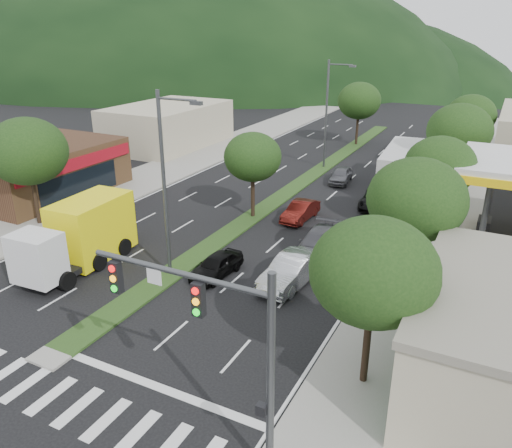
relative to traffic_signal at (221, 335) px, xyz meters
The scene contains 30 objects.
ground 10.27m from the traffic_signal, behind, with size 160.00×160.00×0.00m, color black.
sidewalk_right 27.15m from the traffic_signal, 82.55° to the left, with size 5.00×90.00×0.15m, color gray.
sidewalk_left 34.79m from the traffic_signal, 129.70° to the left, with size 6.00×90.00×0.15m, color gray.
median 31.23m from the traffic_signal, 107.00° to the left, with size 1.60×56.00×0.12m, color #213814.
crosswalk 10.16m from the traffic_signal, behind, with size 19.00×2.20×0.01m, color silver.
traffic_signal is the anchor object (origin of this frame).
shop_left 32.19m from the traffic_signal, 148.97° to the left, with size 10.15×12.00×4.00m.
bldg_left_far 45.32m from the traffic_signal, 128.26° to the left, with size 9.00×14.00×4.60m, color #B4A98F.
hill_far 142.79m from the traffic_signal, 128.60° to the left, with size 176.00×132.00×82.00m, color black.
tree_r_a 6.29m from the traffic_signal, 61.80° to the left, with size 4.60×4.60×6.63m.
tree_r_b 13.87m from the traffic_signal, 77.63° to the left, with size 4.80×4.80×6.94m.
tree_r_c 21.74m from the traffic_signal, 82.15° to the left, with size 4.40×4.40×6.48m.
tree_r_d 31.68m from the traffic_signal, 84.62° to the left, with size 5.00×5.00×7.17m.
tree_r_e 41.65m from the traffic_signal, 85.91° to the left, with size 4.60×4.60×6.71m.
tree_med_near 21.53m from the traffic_signal, 114.80° to the left, with size 4.00×4.00×6.02m.
tree_med_far 46.43m from the traffic_signal, 101.22° to the left, with size 4.80×4.80×6.94m.
tree_l_a 24.43m from the traffic_signal, 151.81° to the left, with size 5.20×5.20×7.25m.
streetlight_near 13.03m from the traffic_signal, 132.77° to the left, with size 2.60×0.25×10.00m.
streetlight_mid 35.66m from the traffic_signal, 104.33° to the left, with size 2.60×0.25×10.00m.
sedan_silver 12.51m from the traffic_signal, 102.70° to the left, with size 1.70×4.89×1.61m, color #AAACB2.
suv_maroon 17.73m from the traffic_signal, 150.55° to the left, with size 2.17×4.71×1.31m, color #340B0C.
car_queue_a 13.16m from the traffic_signal, 122.18° to the left, with size 1.49×3.71×1.26m, color black.
car_queue_b 16.29m from the traffic_signal, 99.44° to the left, with size 2.12×5.21×1.51m, color #545359.
car_queue_c 21.77m from the traffic_signal, 105.69° to the left, with size 1.39×3.98×1.31m, color #4A100C.
car_queue_d 25.97m from the traffic_signal, 93.71° to the left, with size 2.12×4.59×1.28m, color black.
car_queue_e 31.45m from the traffic_signal, 101.17° to the left, with size 1.57×3.91×1.33m, color #55555A.
car_queue_f 41.19m from the traffic_signal, 95.09° to the left, with size 1.93×4.76×1.38m, color black.
box_truck 16.82m from the traffic_signal, 149.29° to the left, with size 3.23×7.57×3.67m.
motorhome 31.05m from the traffic_signal, 91.96° to the left, with size 3.47×9.38×3.54m.
a_frame_sign 8.71m from the traffic_signal, 53.91° to the left, with size 0.87×0.94×1.55m.
Camera 1 is at (15.38, -11.83, 12.89)m, focal length 35.00 mm.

